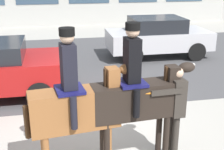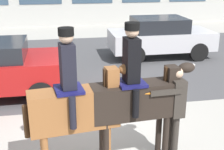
{
  "view_description": "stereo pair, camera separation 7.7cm",
  "coord_description": "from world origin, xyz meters",
  "px_view_note": "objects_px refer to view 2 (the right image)",
  "views": [
    {
      "loc": [
        -0.83,
        -6.68,
        3.41
      ],
      "look_at": [
        0.24,
        -1.2,
        1.49
      ],
      "focal_mm": 50.0,
      "sensor_mm": 36.0,
      "label": 1
    },
    {
      "loc": [
        -0.75,
        -6.69,
        3.41
      ],
      "look_at": [
        0.24,
        -1.2,
        1.49
      ],
      "focal_mm": 50.0,
      "sensor_mm": 36.0,
      "label": 2
    }
  ],
  "objects_px": {
    "mounted_horse_companion": "(136,96)",
    "pedestrian_bystander": "(174,108)",
    "mounted_horse_lead": "(76,105)",
    "street_car_far_lane": "(160,37)"
  },
  "relations": [
    {
      "from": "mounted_horse_lead",
      "to": "pedestrian_bystander",
      "type": "xyz_separation_m",
      "value": [
        1.73,
        0.09,
        -0.24
      ]
    },
    {
      "from": "mounted_horse_lead",
      "to": "pedestrian_bystander",
      "type": "relative_size",
      "value": 1.42
    },
    {
      "from": "mounted_horse_lead",
      "to": "mounted_horse_companion",
      "type": "relative_size",
      "value": 0.99
    },
    {
      "from": "pedestrian_bystander",
      "to": "street_car_far_lane",
      "type": "height_order",
      "value": "pedestrian_bystander"
    },
    {
      "from": "mounted_horse_lead",
      "to": "street_car_far_lane",
      "type": "distance_m",
      "value": 7.97
    },
    {
      "from": "mounted_horse_companion",
      "to": "street_car_far_lane",
      "type": "height_order",
      "value": "mounted_horse_companion"
    },
    {
      "from": "mounted_horse_companion",
      "to": "street_car_far_lane",
      "type": "relative_size",
      "value": 0.65
    },
    {
      "from": "mounted_horse_companion",
      "to": "pedestrian_bystander",
      "type": "relative_size",
      "value": 1.43
    },
    {
      "from": "mounted_horse_lead",
      "to": "street_car_far_lane",
      "type": "relative_size",
      "value": 0.64
    },
    {
      "from": "pedestrian_bystander",
      "to": "street_car_far_lane",
      "type": "xyz_separation_m",
      "value": [
        2.08,
        6.89,
        -0.25
      ]
    }
  ]
}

